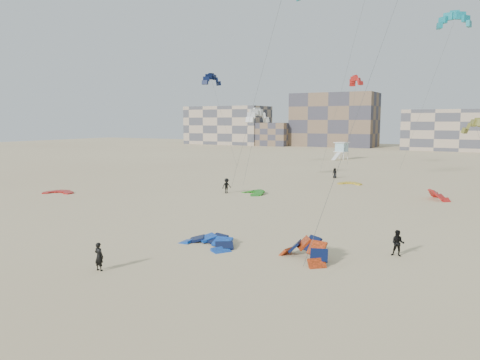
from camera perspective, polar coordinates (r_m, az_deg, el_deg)
The scene contains 21 objects.
ground at distance 31.25m, azimuth -11.17°, elevation -9.22°, with size 320.00×320.00×0.00m, color beige.
kite_ground_blue at distance 33.56m, azimuth -3.92°, elevation -7.94°, with size 4.20×4.31×1.09m, color blue, non-canonical shape.
kite_ground_orange at distance 30.38m, azimuth 7.89°, elevation -9.62°, with size 3.66×3.02×2.20m, color #FF4518, non-canonical shape.
kite_ground_red at distance 61.15m, azimuth -21.23°, elevation -1.50°, with size 3.33×3.53×0.43m, color red, non-canonical shape.
kite_ground_green at distance 56.44m, azimuth 1.58°, elevation -1.70°, with size 3.43×3.58×0.83m, color #248215, non-canonical shape.
kite_ground_red_far at distance 56.88m, azimuth 23.06°, elevation -2.21°, with size 3.26×2.93×1.79m, color red, non-canonical shape.
kite_ground_yellow at distance 66.73m, azimuth 13.23°, elevation -0.50°, with size 2.95×3.10×0.43m, color orange, non-canonical shape.
kitesurfer_main at distance 29.04m, azimuth -16.82°, elevation -8.93°, with size 0.62×0.41×1.70m, color black.
kitesurfer_b at distance 32.35m, azimuth 18.69°, elevation -7.31°, with size 0.84×0.65×1.73m, color black.
kitesurfer_c at distance 56.86m, azimuth -1.65°, elevation -0.71°, with size 1.17×0.67×1.82m, color black.
kitesurfer_e at distance 73.21m, azimuth 11.48°, elevation 0.83°, with size 0.76×0.50×1.56m, color black.
kite_fly_grey at distance 68.39m, azimuth 2.18°, elevation 7.69°, with size 6.12×13.63×9.69m.
kite_fly_olive at distance 58.37m, azimuth 26.85°, elevation 5.71°, with size 4.95×4.99×8.34m.
kite_fly_navy at distance 84.24m, azimuth -3.47°, elevation 12.00°, with size 8.70×4.66×15.99m.
kite_fly_teal_b at distance 78.12m, azimuth 24.66°, elevation 17.17°, with size 9.46×4.75×23.41m.
kite_fly_red at distance 84.31m, azimuth 13.94°, elevation 11.56°, with size 4.74×4.73×15.68m.
lifeguard_tower_far at distance 108.75m, azimuth 12.27°, elevation 3.48°, with size 3.24×5.62×3.92m.
condo_west_a at distance 177.10m, azimuth -1.52°, elevation 6.68°, with size 30.00×15.00×14.00m, color tan.
condo_west_b at distance 164.46m, azimuth 11.42°, elevation 7.19°, with size 28.00×14.00×18.00m, color brown.
condo_mid at distance 153.18m, azimuth 25.41°, elevation 5.52°, with size 32.00×16.00×12.00m, color tan.
condo_fill_left at distance 166.13m, azimuth 4.12°, elevation 5.59°, with size 12.00×10.00×8.00m, color brown.
Camera 1 is at (19.40, -22.87, 8.79)m, focal length 35.00 mm.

